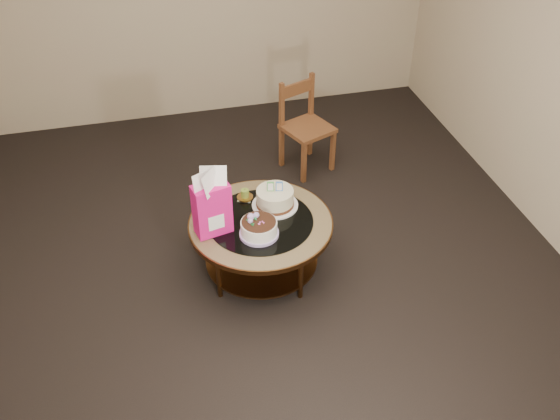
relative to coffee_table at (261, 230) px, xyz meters
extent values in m
plane|color=black|center=(0.00, 0.00, -0.38)|extent=(5.00, 5.00, 0.00)
cylinder|color=brown|center=(0.35, 0.20, -0.17)|extent=(0.04, 0.04, 0.42)
cylinder|color=brown|center=(-0.20, 0.35, -0.17)|extent=(0.04, 0.04, 0.42)
cylinder|color=brown|center=(-0.35, -0.20, -0.17)|extent=(0.04, 0.04, 0.42)
cylinder|color=brown|center=(0.20, -0.35, -0.17)|extent=(0.04, 0.04, 0.42)
cylinder|color=brown|center=(0.00, 0.00, -0.28)|extent=(0.82, 0.82, 0.02)
cylinder|color=brown|center=(0.00, 0.00, 0.05)|extent=(1.02, 1.02, 0.04)
cylinder|color=olive|center=(0.00, 0.00, 0.07)|extent=(1.00, 1.00, 0.01)
cylinder|color=black|center=(0.00, 0.00, 0.08)|extent=(0.74, 0.74, 0.01)
cylinder|color=#B499D9|center=(-0.04, -0.14, 0.09)|extent=(0.27, 0.27, 0.02)
cylinder|color=white|center=(-0.04, -0.14, 0.13)|extent=(0.25, 0.25, 0.11)
cylinder|color=black|center=(-0.04, -0.14, 0.19)|extent=(0.23, 0.23, 0.01)
sphere|color=#B499D9|center=(-0.09, -0.10, 0.21)|extent=(0.05, 0.05, 0.05)
sphere|color=#B499D9|center=(-0.05, -0.09, 0.21)|extent=(0.04, 0.04, 0.04)
sphere|color=#B499D9|center=(-0.10, -0.14, 0.21)|extent=(0.04, 0.04, 0.04)
cone|color=#207B3B|center=(-0.06, -0.12, 0.20)|extent=(0.03, 0.03, 0.02)
cone|color=#207B3B|center=(-0.11, -0.11, 0.20)|extent=(0.04, 0.04, 0.02)
cone|color=#207B3B|center=(-0.03, -0.08, 0.20)|extent=(0.04, 0.03, 0.02)
cone|color=#207B3B|center=(-0.09, -0.17, 0.20)|extent=(0.04, 0.04, 0.02)
cylinder|color=white|center=(0.14, 0.14, 0.09)|extent=(0.33, 0.33, 0.01)
cylinder|color=#4A2615|center=(0.14, 0.14, 0.10)|extent=(0.27, 0.27, 0.02)
cylinder|color=beige|center=(0.14, 0.14, 0.17)|extent=(0.27, 0.27, 0.10)
cube|color=green|center=(0.11, 0.15, 0.25)|extent=(0.05, 0.02, 0.08)
cube|color=white|center=(0.11, 0.15, 0.25)|extent=(0.04, 0.02, 0.06)
cube|color=#3A72C8|center=(0.17, 0.14, 0.25)|extent=(0.05, 0.02, 0.08)
cube|color=white|center=(0.17, 0.14, 0.25)|extent=(0.04, 0.02, 0.06)
cube|color=#F0167D|center=(-0.34, -0.03, 0.27)|extent=(0.27, 0.18, 0.38)
cube|color=white|center=(-0.34, -0.03, 0.20)|extent=(0.14, 0.16, 0.11)
cube|color=tan|center=(-0.05, 0.28, 0.08)|extent=(0.13, 0.13, 0.01)
cylinder|color=gold|center=(-0.05, 0.28, 0.09)|extent=(0.12, 0.12, 0.01)
cylinder|color=olive|center=(-0.05, 0.28, 0.13)|extent=(0.06, 0.06, 0.06)
cylinder|color=black|center=(-0.05, 0.28, 0.16)|extent=(0.00, 0.00, 0.01)
cube|color=brown|center=(0.69, 1.22, 0.03)|extent=(0.50, 0.50, 0.04)
cube|color=brown|center=(0.60, 1.01, -0.17)|extent=(0.05, 0.05, 0.41)
cube|color=brown|center=(0.91, 1.13, -0.17)|extent=(0.05, 0.05, 0.41)
cube|color=brown|center=(0.48, 1.31, -0.17)|extent=(0.05, 0.05, 0.41)
cube|color=brown|center=(0.78, 1.43, -0.17)|extent=(0.05, 0.05, 0.41)
cube|color=brown|center=(0.48, 1.31, 0.24)|extent=(0.05, 0.05, 0.42)
cube|color=brown|center=(0.78, 1.43, 0.24)|extent=(0.05, 0.05, 0.42)
cube|color=brown|center=(0.63, 1.37, 0.35)|extent=(0.31, 0.15, 0.11)
camera|label=1|loc=(-0.69, -3.33, 2.82)|focal=40.00mm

